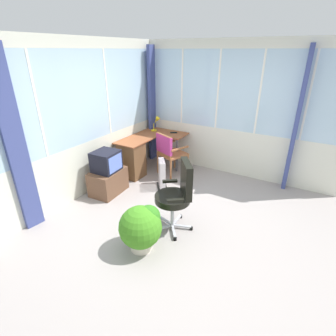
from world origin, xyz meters
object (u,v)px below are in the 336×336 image
Objects in this scene: tv_on_stand at (108,175)px; desk at (134,156)px; desk_lamp at (158,121)px; wooden_armchair at (168,150)px; office_chair at (178,192)px; space_heater at (162,173)px; potted_plant at (142,227)px; tv_remote at (174,133)px.

desk is at bearing 2.71° from tv_on_stand.
wooden_armchair is at bearing -132.79° from desk_lamp.
wooden_armchair is 1.75m from office_chair.
office_chair is at bearing -137.62° from space_heater.
desk_lamp is 0.37× the size of wooden_armchair.
desk_lamp is 2.58m from office_chair.
desk is 1.97m from office_chair.
tv_on_stand is (-1.16, 0.56, -0.21)m from wooden_armchair.
tv_on_stand is at bearing 154.07° from wooden_armchair.
wooden_armchair reaches higher than potted_plant.
desk_lamp is 0.46m from tv_remote.
potted_plant is at bearing 163.33° from office_chair.
wooden_armchair is at bearing -61.79° from desk.
desk_lamp is 0.53× the size of potted_plant.
tv_remote is 1.19m from space_heater.
desk_lamp is at bearing 39.07° from office_chair.
tv_on_stand reaches higher than desk.
tv_remote is 0.61m from wooden_armchair.
tv_on_stand is at bearing 80.32° from office_chair.
potted_plant is at bearing -158.07° from wooden_armchair.
tv_remote is 2.82m from potted_plant.
desk_lamp is 0.91m from wooden_armchair.
space_heater is at bearing -144.18° from desk_lamp.
desk_lamp reaches higher than tv_remote.
potted_plant is (-2.05, -0.83, -0.22)m from wooden_armchair.
desk_lamp is at bearing 1.30° from tv_on_stand.
office_chair is at bearing -144.74° from wooden_armchair.
desk is 9.28× the size of tv_remote.
desk is 2.24m from potted_plant.
desk_lamp is 1.82m from tv_on_stand.
space_heater is (-1.05, -0.76, -0.66)m from desk_lamp.
tv_on_stand is at bearing -177.29° from desk.
desk_lamp is 0.31× the size of office_chair.
tv_remote is 0.27× the size of space_heater.
desk is 1.57× the size of wooden_armchair.
tv_on_stand reaches higher than tv_remote.
space_heater is (-0.17, -0.76, -0.13)m from desk.
desk_lamp is at bearing 35.82° from space_heater.
desk is at bearing 179.97° from desk_lamp.
desk_lamp is 1.46m from space_heater.
wooden_armchair is 0.59m from space_heater.
office_chair is 1.31m from space_heater.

